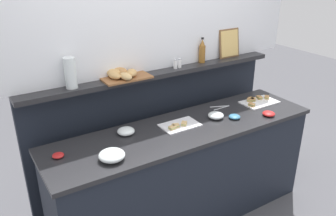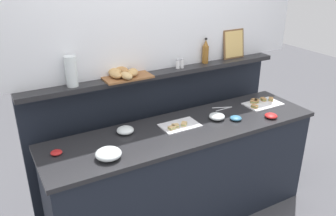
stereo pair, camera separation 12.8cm
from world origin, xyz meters
name	(u,v)px [view 1 (the left image)]	position (x,y,z in m)	size (l,w,h in m)	color
ground_plane	(151,182)	(0.00, 0.60, 0.00)	(12.00, 12.00, 0.00)	#4C4C51
buffet_counter	(184,174)	(0.00, 0.00, 0.46)	(2.34, 0.63, 0.92)	black
back_ledge_unit	(156,130)	(0.00, 0.49, 0.67)	(2.42, 0.22, 1.28)	black
sandwich_platter_front	(179,125)	(-0.03, 0.04, 0.92)	(0.32, 0.20, 0.04)	silver
sandwich_platter_rear	(258,101)	(0.89, 0.06, 0.93)	(0.35, 0.22, 0.04)	white
glass_bowl_large	(216,116)	(0.32, 0.00, 0.94)	(0.14, 0.14, 0.05)	silver
glass_bowl_medium	(126,131)	(-0.47, 0.14, 0.94)	(0.14, 0.14, 0.05)	silver
glass_bowl_small	(112,156)	(-0.71, -0.15, 0.95)	(0.18, 0.18, 0.07)	silver
condiment_bowl_teal	(235,117)	(0.45, -0.09, 0.93)	(0.10, 0.10, 0.03)	teal
condiment_bowl_cream	(269,114)	(0.75, -0.20, 0.93)	(0.11, 0.11, 0.04)	red
condiment_bowl_red	(58,155)	(-1.02, 0.08, 0.93)	(0.08, 0.08, 0.03)	red
serving_tongs	(221,107)	(0.50, 0.15, 0.92)	(0.19, 0.08, 0.01)	#B7BABF
vinegar_bottle_amber	(202,52)	(0.48, 0.44, 1.38)	(0.06, 0.06, 0.24)	#8E5B23
salt_shaker	(175,64)	(0.17, 0.41, 1.32)	(0.03, 0.03, 0.09)	white
pepper_shaker	(180,63)	(0.21, 0.41, 1.32)	(0.03, 0.03, 0.09)	white
bread_basket	(122,74)	(-0.35, 0.42, 1.31)	(0.40, 0.31, 0.08)	brown
framed_picture	(229,43)	(0.82, 0.45, 1.42)	(0.24, 0.05, 0.28)	brown
water_carafe	(70,73)	(-0.77, 0.41, 1.40)	(0.09, 0.09, 0.24)	silver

